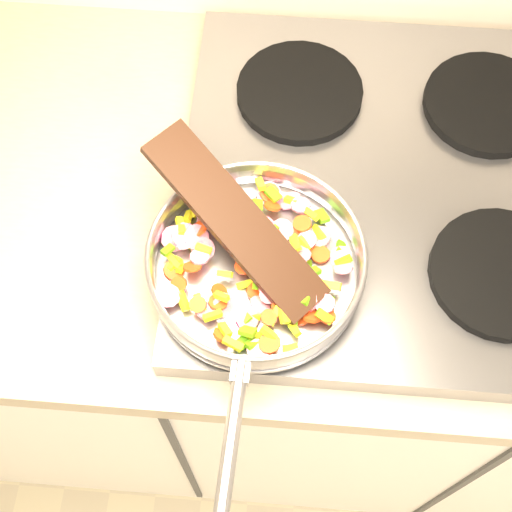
{
  "coord_description": "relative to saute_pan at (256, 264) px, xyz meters",
  "views": [
    {
      "loc": [
        -0.85,
        1.1,
        1.79
      ],
      "look_at": [
        -0.88,
        1.5,
        1.0
      ],
      "focal_mm": 50.0,
      "sensor_mm": 36.0,
      "label": 1
    }
  ],
  "objects": [
    {
      "name": "grate_br",
      "position": [
        0.32,
        0.31,
        -0.04
      ],
      "size": [
        0.19,
        0.19,
        0.02
      ],
      "primitive_type": "cylinder",
      "color": "black",
      "rests_on": "cooktop"
    },
    {
      "name": "grate_fr",
      "position": [
        0.32,
        0.03,
        -0.04
      ],
      "size": [
        0.19,
        0.19,
        0.02
      ],
      "primitive_type": "cylinder",
      "color": "black",
      "rests_on": "cooktop"
    },
    {
      "name": "grate_bl",
      "position": [
        0.04,
        0.31,
        -0.04
      ],
      "size": [
        0.19,
        0.19,
        0.02
      ],
      "primitive_type": "cylinder",
      "color": "black",
      "rests_on": "cooktop"
    },
    {
      "name": "vegetable_heap",
      "position": [
        -0.0,
        0.01,
        -0.01
      ],
      "size": [
        0.25,
        0.26,
        0.05
      ],
      "color": "#EF4115",
      "rests_on": "saute_pan"
    },
    {
      "name": "wooden_spatula",
      "position": [
        -0.03,
        0.04,
        0.04
      ],
      "size": [
        0.25,
        0.24,
        0.1
      ],
      "primitive_type": "cube",
      "rotation": [
        0.0,
        -0.3,
        2.41
      ],
      "color": "black",
      "rests_on": "saute_pan"
    },
    {
      "name": "cooktop",
      "position": [
        0.18,
        0.17,
        -0.07
      ],
      "size": [
        0.6,
        0.6,
        0.04
      ],
      "primitive_type": "cube",
      "color": "#939399",
      "rests_on": "counter_top"
    },
    {
      "name": "saute_pan",
      "position": [
        0.0,
        0.0,
        0.0
      ],
      "size": [
        0.31,
        0.48,
        0.05
      ],
      "rotation": [
        0.0,
        0.0,
        -0.04
      ],
      "color": "#9E9EA5",
      "rests_on": "grate_fl"
    },
    {
      "name": "grate_fl",
      "position": [
        0.04,
        0.03,
        -0.04
      ],
      "size": [
        0.19,
        0.19,
        0.02
      ],
      "primitive_type": "cylinder",
      "color": "black",
      "rests_on": "cooktop"
    }
  ]
}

